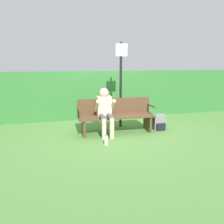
# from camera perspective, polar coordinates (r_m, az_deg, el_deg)

# --- Properties ---
(ground_plane) EXTENTS (40.00, 40.00, 0.00)m
(ground_plane) POSITION_cam_1_polar(r_m,az_deg,el_deg) (5.78, 1.21, -5.42)
(ground_plane) COLOR #4C7A38
(hedge_back) EXTENTS (12.00, 0.36, 1.53)m
(hedge_back) POSITION_cam_1_polar(r_m,az_deg,el_deg) (7.25, -2.37, 4.58)
(hedge_back) COLOR #337033
(hedge_back) RESTS_ON ground
(park_bench) EXTENTS (1.97, 0.51, 0.89)m
(park_bench) POSITION_cam_1_polar(r_m,az_deg,el_deg) (5.71, 1.05, -0.80)
(park_bench) COLOR #513823
(park_bench) RESTS_ON ground
(person_seated) EXTENTS (0.49, 0.59, 1.18)m
(person_seated) POSITION_cam_1_polar(r_m,az_deg,el_deg) (5.47, -1.83, 0.72)
(person_seated) COLOR beige
(person_seated) RESTS_ON ground
(backpack) EXTENTS (0.33, 0.28, 0.41)m
(backpack) POSITION_cam_1_polar(r_m,az_deg,el_deg) (6.15, 12.17, -2.68)
(backpack) COLOR slate
(backpack) RESTS_ON ground
(water_bottle) EXTENTS (0.08, 0.08, 0.24)m
(water_bottle) POSITION_cam_1_polar(r_m,az_deg,el_deg) (4.92, -1.58, -7.37)
(water_bottle) COLOR white
(water_bottle) RESTS_ON ground
(signpost) EXTENTS (0.31, 0.09, 2.34)m
(signpost) POSITION_cam_1_polar(r_m,az_deg,el_deg) (6.06, 2.33, 8.34)
(signpost) COLOR black
(signpost) RESTS_ON ground
(parked_car) EXTENTS (2.73, 4.20, 1.21)m
(parked_car) POSITION_cam_1_polar(r_m,az_deg,el_deg) (14.89, -23.58, 7.10)
(parked_car) COLOR maroon
(parked_car) RESTS_ON ground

